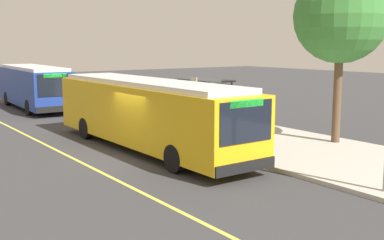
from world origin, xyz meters
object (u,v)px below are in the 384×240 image
(transit_bus_second, at_px, (34,86))
(pedestrian_commuter, at_px, (169,108))
(waiting_bench, at_px, (208,118))
(route_sign_post, at_px, (194,99))
(transit_bus_main, at_px, (147,112))

(transit_bus_second, xyz_separation_m, pedestrian_commuter, (12.19, 3.29, -0.50))
(waiting_bench, xyz_separation_m, route_sign_post, (1.92, -2.27, 1.32))
(transit_bus_second, distance_m, route_sign_post, 15.85)
(transit_bus_main, bearing_deg, route_sign_post, 97.29)
(transit_bus_main, distance_m, route_sign_post, 2.74)
(waiting_bench, height_order, pedestrian_commuter, pedestrian_commuter)
(route_sign_post, relative_size, pedestrian_commuter, 1.66)
(route_sign_post, xyz_separation_m, pedestrian_commuter, (-3.47, 0.89, -0.84))
(transit_bus_second, bearing_deg, pedestrian_commuter, 15.09)
(transit_bus_main, xyz_separation_m, pedestrian_commuter, (-3.82, 3.58, -0.50))
(transit_bus_second, height_order, pedestrian_commuter, transit_bus_second)
(transit_bus_main, height_order, route_sign_post, same)
(pedestrian_commuter, bearing_deg, transit_bus_main, -43.18)
(transit_bus_main, relative_size, waiting_bench, 7.78)
(route_sign_post, bearing_deg, transit_bus_main, -82.71)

